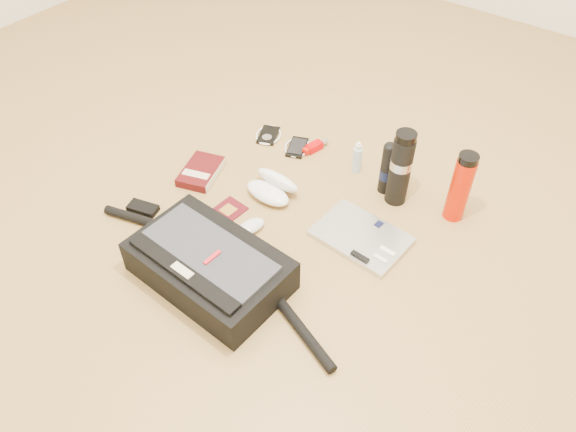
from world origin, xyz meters
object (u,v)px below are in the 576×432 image
Objects in this scene: book at (201,172)px; thermos_red at (460,187)px; messenger_bag at (209,265)px; thermos_black at (400,168)px; laptop at (361,237)px.

book is 0.81× the size of thermos_red.
thermos_red is (0.82, 0.36, 0.11)m from book.
messenger_bag is 3.71× the size of thermos_red.
thermos_black reaches higher than thermos_red.
messenger_bag reaches higher than laptop.
thermos_red is at bearing 13.71° from thermos_black.
thermos_black is 1.10× the size of thermos_red.
thermos_black reaches higher than book.
messenger_bag is 0.83m from thermos_red.
thermos_black is (0.62, 0.31, 0.13)m from book.
messenger_bag is 0.70m from thermos_black.
book is 0.71m from thermos_black.
thermos_red reaches higher than laptop.
book is 0.90m from thermos_red.
book is at bearing -169.71° from laptop.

